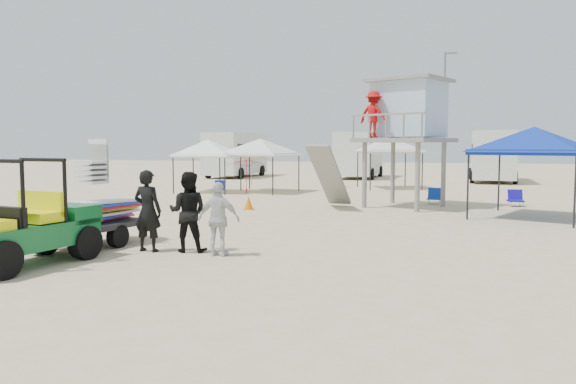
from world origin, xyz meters
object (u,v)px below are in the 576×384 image
(utility_cart, at_px, (21,217))
(lifeguard_tower, at_px, (403,114))
(man_left, at_px, (148,211))
(surf_trailer, at_px, (97,208))
(canopy_blue, at_px, (534,131))

(utility_cart, bearing_deg, lifeguard_tower, 65.35)
(utility_cart, bearing_deg, man_left, 53.22)
(surf_trailer, relative_size, man_left, 1.46)
(surf_trailer, height_order, lifeguard_tower, lifeguard_tower)
(utility_cart, relative_size, surf_trailer, 1.08)
(surf_trailer, height_order, man_left, surf_trailer)
(man_left, height_order, lifeguard_tower, lifeguard_tower)
(man_left, distance_m, lifeguard_tower, 11.97)
(lifeguard_tower, bearing_deg, man_left, -112.03)
(utility_cart, bearing_deg, canopy_blue, 46.17)
(utility_cart, height_order, man_left, utility_cart)
(lifeguard_tower, bearing_deg, surf_trailer, -119.26)
(utility_cart, height_order, lifeguard_tower, lifeguard_tower)
(man_left, height_order, canopy_blue, canopy_blue)
(canopy_blue, bearing_deg, surf_trailer, -140.87)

